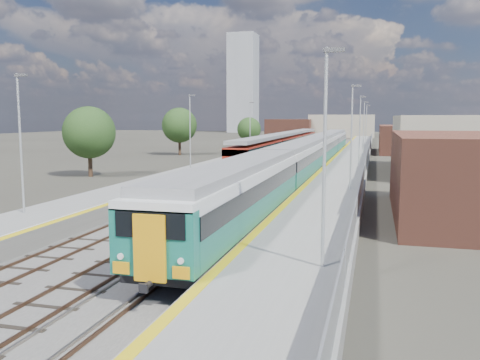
% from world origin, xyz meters
% --- Properties ---
extents(ground, '(320.00, 320.00, 0.00)m').
position_xyz_m(ground, '(0.00, 50.00, 0.00)').
color(ground, '#47443A').
rests_on(ground, ground).
extents(ballast_bed, '(10.50, 155.00, 0.06)m').
position_xyz_m(ballast_bed, '(-2.25, 52.50, 0.03)').
color(ballast_bed, '#565451').
rests_on(ballast_bed, ground).
extents(tracks, '(8.96, 160.00, 0.17)m').
position_xyz_m(tracks, '(-1.65, 54.18, 0.11)').
color(tracks, '#4C3323').
rests_on(tracks, ground).
extents(platform_right, '(4.70, 155.00, 8.52)m').
position_xyz_m(platform_right, '(5.28, 52.49, 0.54)').
color(platform_right, slate).
rests_on(platform_right, ground).
extents(platform_left, '(4.30, 155.00, 8.52)m').
position_xyz_m(platform_left, '(-9.05, 52.49, 0.52)').
color(platform_left, slate).
rests_on(platform_left, ground).
extents(buildings, '(72.00, 185.50, 40.00)m').
position_xyz_m(buildings, '(-18.12, 138.60, 10.70)').
color(buildings, brown).
rests_on(buildings, ground).
extents(green_train, '(2.97, 82.69, 3.27)m').
position_xyz_m(green_train, '(1.50, 40.34, 2.30)').
color(green_train, black).
rests_on(green_train, ground).
extents(red_train, '(2.89, 58.65, 3.65)m').
position_xyz_m(red_train, '(-5.50, 63.73, 2.16)').
color(red_train, black).
rests_on(red_train, ground).
extents(tree_a, '(5.42, 5.42, 7.35)m').
position_xyz_m(tree_a, '(-20.52, 31.75, 4.63)').
color(tree_a, '#382619').
rests_on(tree_a, ground).
extents(tree_b, '(5.74, 5.74, 7.78)m').
position_xyz_m(tree_b, '(-22.87, 62.95, 4.90)').
color(tree_b, '#382619').
rests_on(tree_b, ground).
extents(tree_c, '(4.59, 4.59, 6.21)m').
position_xyz_m(tree_c, '(-15.38, 80.31, 3.91)').
color(tree_c, '#382619').
rests_on(tree_c, ground).
extents(tree_d, '(4.53, 4.53, 6.14)m').
position_xyz_m(tree_d, '(20.09, 58.94, 3.86)').
color(tree_d, '#382619').
rests_on(tree_d, ground).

